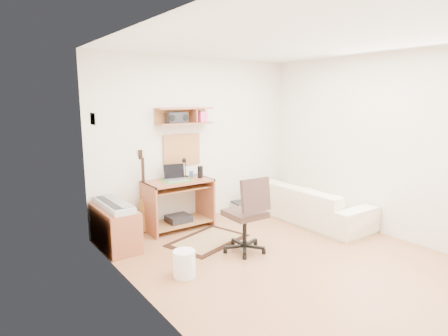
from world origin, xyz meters
TOP-DOWN VIEW (x-y plane):
  - floor at (0.00, 0.00)m, footprint 3.60×4.00m
  - ceiling at (0.00, 0.00)m, footprint 3.60×4.00m
  - back_wall at (0.00, 2.00)m, footprint 3.60×0.01m
  - left_wall at (-1.80, 0.00)m, footprint 0.01×4.00m
  - right_wall at (1.80, 0.00)m, footprint 0.01×4.00m
  - wall_shelf at (-0.30, 1.88)m, footprint 0.90×0.25m
  - cork_board at (-0.30, 1.98)m, footprint 0.64×0.03m
  - wall_photo at (-1.79, 1.50)m, footprint 0.02×0.20m
  - desk at (-0.52, 1.73)m, footprint 1.00×0.55m
  - laptop at (-0.56, 1.71)m, footprint 0.36×0.36m
  - speaker at (-0.15, 1.68)m, footprint 0.08×0.08m
  - desk_lamp at (-0.31, 1.87)m, footprint 0.10×0.10m
  - pencil_cup at (-0.22, 1.83)m, footprint 0.06×0.06m
  - boombox at (-0.44, 1.87)m, footprint 0.31×0.14m
  - rug at (-0.45, 1.02)m, footprint 1.22×0.99m
  - task_chair at (-0.26, 0.43)m, footprint 0.54×0.54m
  - cabinet at (-1.58, 1.55)m, footprint 0.40×0.90m
  - music_keyboard at (-1.58, 1.55)m, footprint 0.28×0.88m
  - guitar at (-0.99, 1.86)m, footprint 0.38×0.32m
  - waste_basket at (-1.25, 0.27)m, footprint 0.31×0.31m
  - printer at (0.85, 1.79)m, footprint 0.50×0.42m
  - sofa at (1.38, 0.79)m, footprint 0.59×2.02m

SIDE VIEW (x-z plane):
  - floor at x=0.00m, z-range -0.01..0.00m
  - rug at x=-0.45m, z-range 0.00..0.02m
  - printer at x=0.85m, z-range 0.00..0.17m
  - waste_basket at x=-1.25m, z-range 0.00..0.30m
  - cabinet at x=-1.58m, z-range 0.00..0.55m
  - desk at x=-0.52m, z-range 0.00..0.75m
  - sofa at x=1.38m, z-range 0.00..0.79m
  - task_chair at x=-0.26m, z-range 0.00..1.02m
  - music_keyboard at x=-1.58m, z-range 0.55..0.63m
  - guitar at x=-0.99m, z-range 0.00..1.23m
  - pencil_cup at x=-0.22m, z-range 0.75..0.84m
  - speaker at x=-0.15m, z-range 0.75..0.94m
  - laptop at x=-0.56m, z-range 0.75..0.99m
  - desk_lamp at x=-0.31m, z-range 0.75..1.06m
  - cork_board at x=-0.30m, z-range 0.92..1.42m
  - back_wall at x=0.00m, z-range 0.00..2.60m
  - left_wall at x=-1.80m, z-range 0.00..2.60m
  - right_wall at x=1.80m, z-range 0.00..2.60m
  - boombox at x=-0.44m, z-range 1.60..1.76m
  - wall_shelf at x=-0.30m, z-range 1.57..1.83m
  - wall_photo at x=-1.79m, z-range 1.65..1.79m
  - ceiling at x=0.00m, z-range 2.60..2.61m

